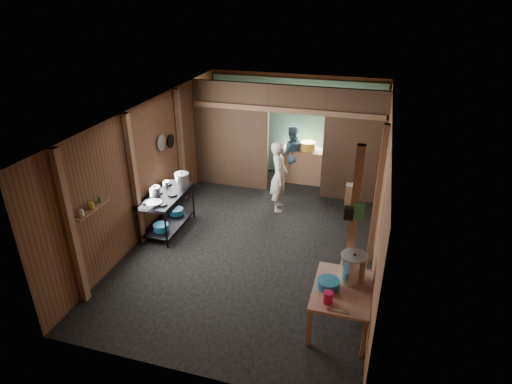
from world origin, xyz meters
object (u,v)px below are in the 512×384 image
(gas_range, at_px, (167,212))
(cook, at_px, (279,177))
(yellow_tub, at_px, (308,146))
(stove_pot_large, at_px, (182,180))
(prep_table, at_px, (340,307))
(pink_bucket, at_px, (328,297))
(stock_pot, at_px, (353,268))

(gas_range, height_order, cook, cook)
(yellow_tub, bearing_deg, cook, -101.12)
(stove_pot_large, bearing_deg, gas_range, -110.59)
(yellow_tub, bearing_deg, prep_table, -74.34)
(pink_bucket, bearing_deg, cook, 113.08)
(stove_pot_large, height_order, cook, cook)
(cook, bearing_deg, pink_bucket, -169.27)
(stove_pot_large, relative_size, yellow_tub, 0.80)
(yellow_tub, bearing_deg, stock_pot, -72.37)
(gas_range, bearing_deg, prep_table, -25.79)
(prep_table, distance_m, pink_bucket, 0.57)
(gas_range, relative_size, cook, 0.87)
(gas_range, xyz_separation_m, stove_pot_large, (0.17, 0.45, 0.54))
(stock_pot, bearing_deg, cook, 120.96)
(pink_bucket, bearing_deg, stove_pot_large, 142.40)
(pink_bucket, xyz_separation_m, cook, (-1.56, 3.66, 0.04))
(prep_table, bearing_deg, stock_pot, 66.19)
(gas_range, xyz_separation_m, pink_bucket, (3.54, -2.14, 0.35))
(prep_table, xyz_separation_m, yellow_tub, (-1.40, 4.99, 0.62))
(prep_table, distance_m, yellow_tub, 5.22)
(stock_pot, relative_size, cook, 0.28)
(prep_table, bearing_deg, cook, 117.58)
(prep_table, distance_m, cook, 3.76)
(stove_pot_large, distance_m, cook, 2.11)
(stock_pot, xyz_separation_m, yellow_tub, (-1.51, 4.75, 0.07))
(gas_range, distance_m, yellow_tub, 3.98)
(stove_pot_large, bearing_deg, prep_table, -32.38)
(gas_range, height_order, prep_table, gas_range)
(stove_pot_large, xyz_separation_m, cook, (1.81, 1.07, -0.15))
(gas_range, distance_m, stove_pot_large, 0.73)
(gas_range, bearing_deg, cook, 37.49)
(prep_table, xyz_separation_m, cook, (-1.73, 3.31, 0.46))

